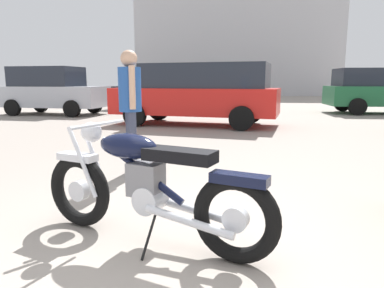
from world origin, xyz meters
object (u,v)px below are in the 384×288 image
object	(u,v)px
vintage_motorcycle	(146,187)
silver_sedan_mid	(52,90)
blue_hatchback_right	(199,92)
red_hatchback_near	(155,91)
bystander	(130,99)

from	to	relation	value
vintage_motorcycle	silver_sedan_mid	size ratio (longest dim) A/B	0.52
vintage_motorcycle	blue_hatchback_right	world-z (taller)	blue_hatchback_right
vintage_motorcycle	red_hatchback_near	distance (m)	13.13
vintage_motorcycle	silver_sedan_mid	bearing A→B (deg)	-38.81
silver_sedan_mid	bystander	bearing A→B (deg)	-50.52
blue_hatchback_right	red_hatchback_near	distance (m)	5.77
bystander	red_hatchback_near	world-z (taller)	red_hatchback_near
silver_sedan_mid	red_hatchback_near	bearing A→B (deg)	43.57
red_hatchback_near	silver_sedan_mid	distance (m)	4.26
red_hatchback_near	silver_sedan_mid	world-z (taller)	silver_sedan_mid
red_hatchback_near	bystander	bearing A→B (deg)	-66.57
bystander	red_hatchback_near	distance (m)	11.01
bystander	silver_sedan_mid	world-z (taller)	silver_sedan_mid
red_hatchback_near	silver_sedan_mid	xyz separation A→B (m)	(-3.11, -2.92, 0.08)
vintage_motorcycle	silver_sedan_mid	xyz separation A→B (m)	(-7.11, 9.58, 0.47)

